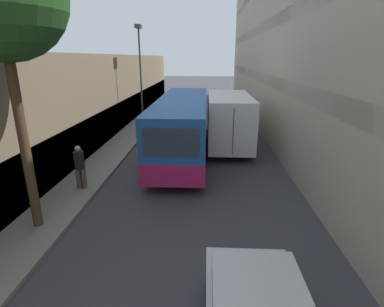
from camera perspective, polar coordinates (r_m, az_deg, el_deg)
name	(u,v)px	position (r m, az deg, el deg)	size (l,w,h in m)	color
ground_plane	(195,164)	(15.23, 0.59, -2.07)	(150.00, 150.00, 0.00)	#38383D
sidewalk_left	(104,162)	(16.09, -16.49, -1.48)	(1.87, 60.00, 0.14)	gray
building_left_shopfront	(59,116)	(16.30, -24.04, 6.62)	(2.40, 60.00, 5.38)	#847056
bus	(183,125)	(16.64, -1.73, 5.51)	(2.58, 11.46, 3.09)	#1E519E
box_truck	(228,117)	(18.78, 6.81, 6.90)	(2.40, 8.78, 3.11)	silver
panel_van	(191,106)	(27.11, -0.28, 9.04)	(1.95, 4.39, 1.84)	silver
pedestrian	(80,166)	(12.71, -20.60, -2.17)	(0.41, 0.39, 1.77)	brown
street_lamp	(140,60)	(21.65, -9.88, 17.20)	(0.36, 0.80, 7.12)	#38383D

